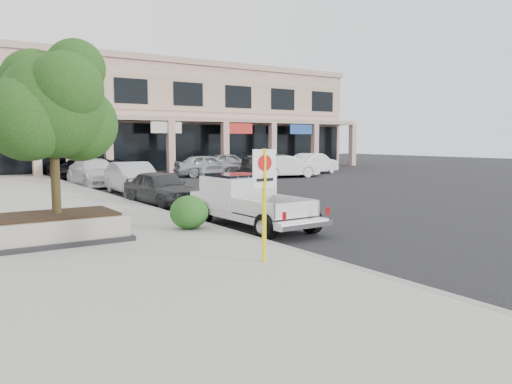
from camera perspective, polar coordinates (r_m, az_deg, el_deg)
ground at (r=13.39m, az=6.35°, el=-5.37°), size 120.00×120.00×0.00m
sidewalk at (r=16.52m, az=-22.93°, el=-3.38°), size 8.00×52.00×0.15m
curb at (r=17.66m, az=-10.24°, el=-2.42°), size 0.20×52.00×0.15m
strip_mall at (r=47.01m, az=-13.21°, el=8.42°), size 40.55×12.43×9.50m
planter at (r=13.27m, az=-21.74°, el=-3.78°), size 3.20×2.20×0.68m
planter_tree at (r=13.29m, az=-21.80°, el=8.95°), size 2.90×2.55×4.00m
no_parking_sign at (r=10.06m, az=0.95°, el=0.30°), size 0.55×0.09×2.30m
hedge at (r=14.03m, az=-7.64°, el=-2.30°), size 1.10×0.99×0.93m
pickup_truck at (r=14.85m, az=-0.26°, el=-1.12°), size 2.01×5.07×1.58m
curb_car_a at (r=20.43m, az=-10.77°, el=0.47°), size 2.11×4.26×1.40m
curb_car_b at (r=24.72m, az=-13.86°, el=1.52°), size 1.84×4.78×1.55m
curb_car_c at (r=29.86m, az=-17.93°, el=2.14°), size 2.29×5.38×1.55m
curb_car_d at (r=36.44m, az=-20.94°, el=2.52°), size 2.54×4.95×1.34m
lot_car_a at (r=35.82m, az=-5.57°, el=3.04°), size 4.97×2.74×1.60m
lot_car_b at (r=34.83m, az=3.44°, el=2.92°), size 4.81×2.22×1.53m
lot_car_c at (r=35.78m, az=2.73°, el=3.10°), size 6.07×3.56×1.65m
lot_car_d at (r=38.56m, az=-17.85°, el=3.02°), size 6.35×3.90×1.64m
lot_car_e at (r=41.57m, az=-3.07°, el=3.43°), size 4.79×2.66×1.54m
lot_car_f at (r=38.80m, az=6.62°, el=3.25°), size 5.12×3.08×1.59m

